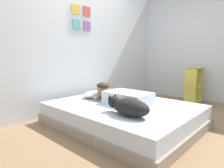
% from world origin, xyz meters
% --- Properties ---
extents(ground_plane, '(12.87, 12.87, 0.00)m').
position_xyz_m(ground_plane, '(0.00, 0.00, 0.00)').
color(ground_plane, '#8C6B4C').
extents(back_wall, '(4.44, 0.12, 2.50)m').
position_xyz_m(back_wall, '(-0.00, 1.44, 1.25)').
color(back_wall, silver).
rests_on(back_wall, ground).
extents(side_wall_right, '(0.10, 5.77, 2.50)m').
position_xyz_m(side_wall_right, '(2.27, 0.19, 1.25)').
color(side_wall_right, silver).
rests_on(side_wall_right, ground).
extents(bed, '(1.57, 2.01, 0.30)m').
position_xyz_m(bed, '(-0.20, 0.24, 0.15)').
color(bed, gray).
rests_on(bed, ground).
extents(pillow, '(0.52, 0.32, 0.11)m').
position_xyz_m(pillow, '(-0.13, 0.86, 0.36)').
color(pillow, silver).
rests_on(pillow, bed).
extents(person_lying, '(0.43, 0.92, 0.27)m').
position_xyz_m(person_lying, '(-0.17, 0.30, 0.41)').
color(person_lying, silver).
rests_on(person_lying, bed).
extents(dog, '(0.26, 0.57, 0.21)m').
position_xyz_m(dog, '(-0.57, -0.15, 0.41)').
color(dog, black).
rests_on(dog, bed).
extents(coffee_cup, '(0.12, 0.09, 0.07)m').
position_xyz_m(coffee_cup, '(-0.03, 0.72, 0.34)').
color(coffee_cup, white).
rests_on(coffee_cup, bed).
extents(cell_phone, '(0.07, 0.14, 0.01)m').
position_xyz_m(cell_phone, '(-0.40, 0.18, 0.31)').
color(cell_phone, black).
rests_on(cell_phone, bed).
extents(bookshelf, '(0.45, 0.24, 0.75)m').
position_xyz_m(bookshelf, '(1.90, -0.01, 0.38)').
color(bookshelf, '#D8CC4C').
rests_on(bookshelf, ground).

